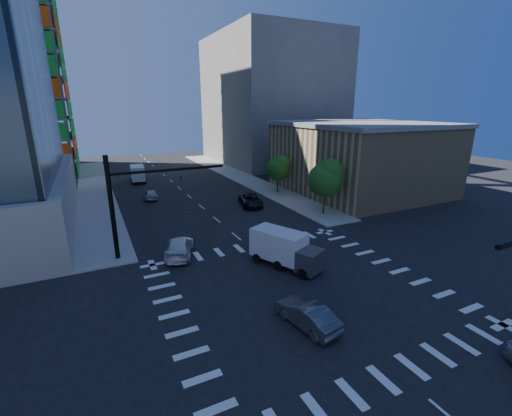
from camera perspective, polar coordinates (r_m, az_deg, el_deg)
ground at (r=25.96m, az=7.36°, el=-13.43°), size 160.00×160.00×0.00m
road_markings at (r=25.95m, az=7.36°, el=-13.42°), size 20.00×20.00×0.01m
sidewalk_ne at (r=65.04m, az=-2.74°, el=5.26°), size 5.00×60.00×0.15m
sidewalk_nw at (r=59.97m, az=-25.25°, el=2.68°), size 5.00×60.00×0.15m
commercial_building at (r=55.89m, az=16.85°, el=8.14°), size 20.50×22.50×10.60m
bg_building_ne at (r=83.58m, az=2.41°, el=17.41°), size 24.00×30.00×28.00m
signal_mast_nw at (r=31.10m, az=-20.33°, el=1.74°), size 10.20×0.40×9.00m
tree_south at (r=41.99m, az=11.69°, el=4.99°), size 4.16×4.16×6.82m
tree_north at (r=52.09m, az=3.86°, el=6.75°), size 3.54×3.52×5.78m
car_nb_far at (r=46.01m, az=-0.89°, el=1.33°), size 3.75×5.96×1.53m
car_sb_near at (r=31.68m, az=-12.65°, el=-6.34°), size 3.90×5.85×1.57m
car_sb_mid at (r=51.47m, az=-17.10°, el=2.18°), size 2.19×4.34×1.42m
car_sb_cross at (r=22.05m, az=8.46°, el=-17.18°), size 2.33×4.74×1.50m
box_truck_near at (r=28.74m, az=5.28°, el=-7.31°), size 4.54×6.13×2.96m
box_truck_far at (r=64.25m, az=-19.14°, el=5.33°), size 2.79×5.74×2.92m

